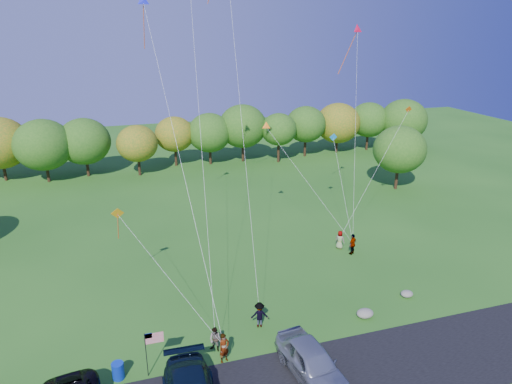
# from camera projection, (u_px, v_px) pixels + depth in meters

# --- Properties ---
(ground) EXTENTS (140.00, 140.00, 0.00)m
(ground) POSITION_uv_depth(u_px,v_px,m) (255.00, 345.00, 27.11)
(ground) COLOR #235A19
(ground) RESTS_ON ground
(treeline) EXTENTS (75.46, 26.98, 8.46)m
(treeline) POSITION_uv_depth(u_px,v_px,m) (177.00, 137.00, 57.67)
(treeline) COLOR #3C2216
(treeline) RESTS_ON ground
(minivan_silver) EXTENTS (2.84, 5.68, 1.86)m
(minivan_silver) POSITION_uv_depth(u_px,v_px,m) (312.00, 362.00, 24.28)
(minivan_silver) COLOR #A5A9B0
(minivan_silver) RESTS_ON asphalt_lane
(flyer_a) EXTENTS (0.78, 0.67, 1.81)m
(flyer_a) POSITION_uv_depth(u_px,v_px,m) (224.00, 348.00, 25.51)
(flyer_a) COLOR #4C4C59
(flyer_a) RESTS_ON ground
(flyer_b) EXTENTS (0.94, 0.93, 1.53)m
(flyer_b) POSITION_uv_depth(u_px,v_px,m) (215.00, 339.00, 26.42)
(flyer_b) COLOR #4C4C59
(flyer_b) RESTS_ON ground
(flyer_c) EXTENTS (1.21, 0.85, 1.70)m
(flyer_c) POSITION_uv_depth(u_px,v_px,m) (259.00, 315.00, 28.56)
(flyer_c) COLOR #4C4C59
(flyer_c) RESTS_ON ground
(flyer_d) EXTENTS (1.13, 0.95, 1.81)m
(flyer_d) POSITION_uv_depth(u_px,v_px,m) (353.00, 244.00, 37.78)
(flyer_d) COLOR #4C4C59
(flyer_d) RESTS_ON ground
(flyer_e) EXTENTS (0.91, 0.92, 1.61)m
(flyer_e) POSITION_uv_depth(u_px,v_px,m) (340.00, 240.00, 38.78)
(flyer_e) COLOR #4C4C59
(flyer_e) RESTS_ON ground
(trash_barrel) EXTENTS (0.64, 0.64, 0.96)m
(trash_barrel) POSITION_uv_depth(u_px,v_px,m) (118.00, 371.00, 24.41)
(trash_barrel) COLOR #0B2EAD
(trash_barrel) RESTS_ON ground
(flag_assembly) EXTENTS (1.00, 0.65, 2.72)m
(flag_assembly) POSITION_uv_depth(u_px,v_px,m) (151.00, 343.00, 24.13)
(flag_assembly) COLOR black
(flag_assembly) RESTS_ON ground
(boulder_near) EXTENTS (1.14, 0.89, 0.57)m
(boulder_near) POSITION_uv_depth(u_px,v_px,m) (365.00, 313.00, 29.65)
(boulder_near) COLOR gray
(boulder_near) RESTS_ON ground
(boulder_far) EXTENTS (0.88, 0.73, 0.46)m
(boulder_far) POSITION_uv_depth(u_px,v_px,m) (407.00, 294.00, 31.94)
(boulder_far) COLOR gray
(boulder_far) RESTS_ON ground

